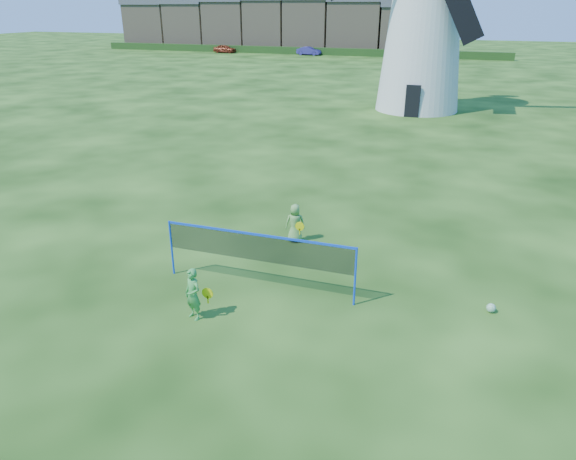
% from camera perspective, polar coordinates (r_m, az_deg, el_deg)
% --- Properties ---
extents(ground, '(220.00, 220.00, 0.00)m').
position_cam_1_polar(ground, '(13.55, -1.49, -6.52)').
color(ground, black).
rests_on(ground, ground).
extents(windmill, '(12.72, 5.58, 17.14)m').
position_cam_1_polar(windmill, '(37.82, 14.67, 21.39)').
color(windmill, white).
rests_on(windmill, ground).
extents(badminton_net, '(5.05, 0.05, 1.55)m').
position_cam_1_polar(badminton_net, '(13.10, -3.30, -2.03)').
color(badminton_net, blue).
rests_on(badminton_net, ground).
extents(player_girl, '(0.69, 0.46, 1.27)m').
position_cam_1_polar(player_girl, '(12.28, -10.33, -6.93)').
color(player_girl, green).
rests_on(player_girl, ground).
extents(player_boy, '(0.70, 0.52, 1.21)m').
position_cam_1_polar(player_boy, '(15.98, 0.79, 0.75)').
color(player_boy, '#659E4C').
rests_on(player_boy, ground).
extents(play_ball, '(0.22, 0.22, 0.22)m').
position_cam_1_polar(play_ball, '(13.48, 21.31, -7.94)').
color(play_ball, green).
rests_on(play_ball, ground).
extents(terraced_houses, '(50.98, 8.40, 8.32)m').
position_cam_1_polar(terraced_houses, '(88.58, -1.57, 21.64)').
color(terraced_houses, gray).
rests_on(terraced_houses, ground).
extents(hedge, '(62.00, 0.80, 1.00)m').
position_cam_1_polar(hedge, '(81.55, 0.18, 19.02)').
color(hedge, '#193814').
rests_on(hedge, ground).
extents(car_left, '(3.56, 1.61, 1.18)m').
position_cam_1_polar(car_left, '(84.08, -6.92, 19.06)').
color(car_left, maroon).
rests_on(car_left, ground).
extents(car_right, '(3.56, 1.43, 1.15)m').
position_cam_1_polar(car_right, '(79.72, 2.30, 18.96)').
color(car_right, navy).
rests_on(car_right, ground).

